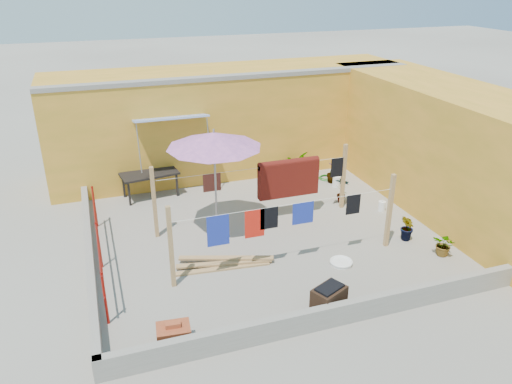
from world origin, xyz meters
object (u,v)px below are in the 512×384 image
Objects in this scene: brazier at (329,299)px; water_jug_a at (382,206)px; brick_stack at (174,336)px; water_jug_b at (337,181)px; patio_umbrella at (214,141)px; green_hose at (326,178)px; white_basin at (341,262)px; plant_back_a at (294,165)px; outdoor_table at (149,175)px.

brazier reaches higher than water_jug_a.
water_jug_b is (5.86, 5.33, -0.05)m from brick_stack.
brazier is 2.02× the size of water_jug_b.
brick_stack is 7.14m from water_jug_a.
green_hose is at bearing 29.16° from patio_umbrella.
brick_stack is 7.92m from water_jug_b.
patio_umbrella is 4.95m from water_jug_b.
brazier is at bearing -118.85° from water_jug_b.
white_basin is at bearing 53.98° from brazier.
brick_stack is at bearing -134.35° from green_hose.
brick_stack is at bearing -151.01° from water_jug_a.
white_basin is 0.63× the size of plant_back_a.
white_basin is 1.38× the size of water_jug_b.
plant_back_a is at bearing 130.57° from water_jug_b.
water_jug_a is at bearing 28.99° from brick_stack.
patio_umbrella reaches higher than water_jug_b.
outdoor_table is 2.22× the size of brazier.
brazier is 0.92× the size of plant_back_a.
water_jug_a is 3.23m from plant_back_a.
outdoor_table is at bearing 168.67° from water_jug_b.
water_jug_b is (5.34, -1.07, -0.50)m from outdoor_table.
outdoor_table reaches higher than brick_stack.
white_basin is at bearing -112.51° from green_hose.
white_basin is at bearing -101.26° from plant_back_a.
outdoor_table is at bearing 85.35° from brick_stack.
outdoor_table is 5.45× the size of water_jug_a.
patio_umbrella is 4.67× the size of brick_stack.
plant_back_a reaches higher than brick_stack.
water_jug_a is at bearing -27.17° from outdoor_table.
plant_back_a is (-0.90, 0.42, 0.38)m from green_hose.
outdoor_table is 4.43m from plant_back_a.
water_jug_b reaches higher than water_jug_a.
green_hose is at bearing 63.97° from brazier.
green_hose is (4.10, 2.29, -2.35)m from patio_umbrella.
patio_umbrella is 5.04m from water_jug_a.
green_hose is at bearing 45.65° from brick_stack.
water_jug_b is (4.12, 1.64, -2.21)m from patio_umbrella.
brick_stack reaches higher than white_basin.
brazier is at bearing -69.42° from outdoor_table.
patio_umbrella is 3.81× the size of brazier.
water_jug_a is 0.37× the size of plant_back_a.
outdoor_table is at bearing 180.00° from plant_back_a.
brick_stack is 0.82× the size of brazier.
patio_umbrella reaches higher than water_jug_a.
patio_umbrella is 1.72× the size of outdoor_table.
brick_stack is 8.09m from plant_back_a.
patio_umbrella is at bearing 107.73° from brazier.
white_basin is at bearing -55.47° from outdoor_table.
brazier is 6.71m from plant_back_a.
white_basin is 4.94m from green_hose.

